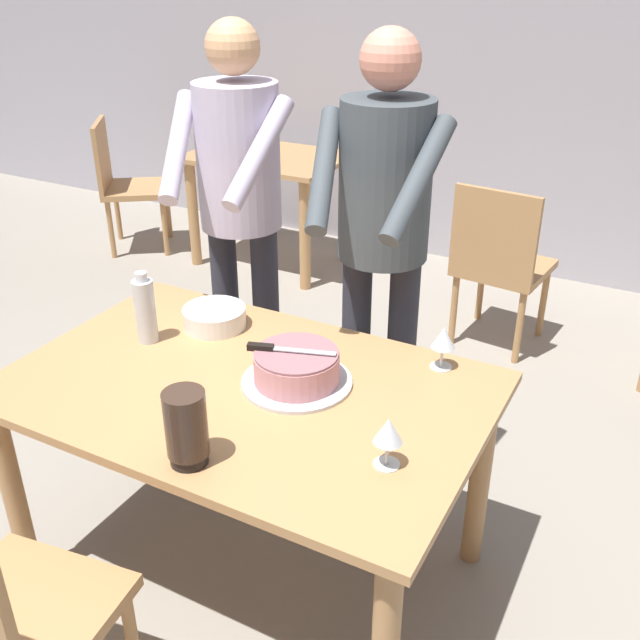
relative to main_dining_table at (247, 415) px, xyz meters
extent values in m
plane|color=gray|center=(0.00, 0.00, -0.64)|extent=(14.00, 14.00, 0.00)
cube|color=#ADA8B2|center=(0.00, 3.10, 0.71)|extent=(10.00, 0.12, 2.70)
cube|color=tan|center=(0.00, 0.00, 0.10)|extent=(1.46, 0.95, 0.03)
cylinder|color=tan|center=(-0.65, -0.40, -0.28)|extent=(0.07, 0.07, 0.72)
cylinder|color=tan|center=(-0.65, 0.40, -0.28)|extent=(0.07, 0.07, 0.72)
cylinder|color=tan|center=(0.65, 0.40, -0.28)|extent=(0.07, 0.07, 0.72)
cylinder|color=silver|center=(0.14, 0.08, 0.12)|extent=(0.34, 0.34, 0.01)
cylinder|color=#D18C93|center=(0.14, 0.08, 0.17)|extent=(0.26, 0.26, 0.09)
cylinder|color=#926267|center=(0.14, 0.08, 0.22)|extent=(0.25, 0.25, 0.01)
cube|color=silver|center=(0.16, 0.09, 0.23)|extent=(0.20, 0.08, 0.00)
cube|color=black|center=(0.03, 0.05, 0.23)|extent=(0.08, 0.05, 0.02)
cylinder|color=white|center=(-0.30, 0.27, 0.12)|extent=(0.22, 0.22, 0.01)
cylinder|color=white|center=(-0.30, 0.27, 0.13)|extent=(0.22, 0.22, 0.01)
cylinder|color=white|center=(-0.30, 0.27, 0.14)|extent=(0.22, 0.22, 0.01)
cylinder|color=white|center=(-0.30, 0.27, 0.15)|extent=(0.22, 0.22, 0.01)
cylinder|color=white|center=(-0.30, 0.27, 0.16)|extent=(0.22, 0.22, 0.01)
cylinder|color=white|center=(-0.30, 0.27, 0.17)|extent=(0.22, 0.22, 0.01)
cylinder|color=white|center=(-0.30, 0.27, 0.18)|extent=(0.22, 0.22, 0.01)
cylinder|color=silver|center=(0.53, -0.15, 0.11)|extent=(0.07, 0.07, 0.00)
cylinder|color=silver|center=(0.53, -0.15, 0.15)|extent=(0.01, 0.01, 0.07)
cone|color=silver|center=(0.53, -0.15, 0.22)|extent=(0.08, 0.08, 0.07)
cylinder|color=silver|center=(0.49, 0.38, 0.11)|extent=(0.07, 0.07, 0.00)
cylinder|color=silver|center=(0.49, 0.38, 0.15)|extent=(0.01, 0.01, 0.07)
cone|color=silver|center=(0.49, 0.38, 0.22)|extent=(0.08, 0.08, 0.07)
cylinder|color=silver|center=(-0.44, 0.08, 0.22)|extent=(0.07, 0.07, 0.22)
cylinder|color=silver|center=(-0.44, 0.08, 0.35)|extent=(0.04, 0.04, 0.03)
cylinder|color=black|center=(0.08, -0.38, 0.13)|extent=(0.10, 0.10, 0.03)
cylinder|color=#3F2D23|center=(0.08, -0.38, 0.23)|extent=(0.11, 0.11, 0.18)
cylinder|color=#2D2D38|center=(0.23, 0.70, -0.16)|extent=(0.11, 0.11, 0.95)
cylinder|color=#2D2D38|center=(0.05, 0.68, -0.16)|extent=(0.11, 0.11, 0.95)
cylinder|color=#3F474C|center=(0.14, 0.69, 0.59)|extent=(0.32, 0.32, 0.55)
sphere|color=tan|center=(0.14, 0.69, 0.98)|extent=(0.20, 0.20, 0.20)
cylinder|color=#3F474C|center=(0.32, 0.53, 0.66)|extent=(0.10, 0.42, 0.34)
cylinder|color=#3F474C|center=(0.01, 0.49, 0.66)|extent=(0.21, 0.41, 0.34)
cylinder|color=#2D2D38|center=(-0.39, 0.74, -0.16)|extent=(0.11, 0.11, 0.95)
cylinder|color=#2D2D38|center=(-0.57, 0.70, -0.16)|extent=(0.11, 0.11, 0.95)
cylinder|color=#B7ADC6|center=(-0.48, 0.72, 0.59)|extent=(0.32, 0.32, 0.55)
sphere|color=tan|center=(-0.48, 0.72, 0.98)|extent=(0.20, 0.20, 0.20)
cylinder|color=#B7ADC6|center=(-0.29, 0.58, 0.66)|extent=(0.07, 0.42, 0.34)
cylinder|color=#B7ADC6|center=(-0.60, 0.51, 0.66)|extent=(0.23, 0.41, 0.34)
cube|color=tan|center=(-0.19, -0.77, -0.21)|extent=(0.50, 0.50, 0.04)
cylinder|color=tan|center=(-0.39, -0.62, -0.43)|extent=(0.04, 0.04, 0.41)
cube|color=tan|center=(-1.40, 2.40, 0.09)|extent=(1.00, 0.70, 0.03)
cylinder|color=tan|center=(-1.83, 2.12, -0.28)|extent=(0.07, 0.07, 0.71)
cylinder|color=tan|center=(-0.98, 2.12, -0.28)|extent=(0.07, 0.07, 0.71)
cylinder|color=tan|center=(-1.83, 2.67, -0.28)|extent=(0.07, 0.07, 0.71)
cylinder|color=tan|center=(-0.98, 2.67, -0.28)|extent=(0.07, 0.07, 0.71)
cube|color=tan|center=(-2.36, 2.19, -0.21)|extent=(0.61, 0.61, 0.04)
cylinder|color=tan|center=(-2.31, 2.45, -0.43)|extent=(0.04, 0.04, 0.41)
cylinder|color=tan|center=(-2.11, 2.15, -0.43)|extent=(0.04, 0.04, 0.41)
cylinder|color=tan|center=(-2.61, 2.24, -0.43)|extent=(0.04, 0.04, 0.41)
cylinder|color=tan|center=(-2.40, 1.94, -0.43)|extent=(0.04, 0.04, 0.41)
cube|color=tan|center=(-2.53, 2.08, 0.04)|extent=(0.28, 0.38, 0.45)
cube|color=tan|center=(0.28, 2.03, -0.21)|extent=(0.48, 0.48, 0.04)
cylinder|color=tan|center=(0.12, 2.23, -0.43)|extent=(0.04, 0.04, 0.41)
cylinder|color=tan|center=(0.48, 2.19, -0.43)|extent=(0.04, 0.04, 0.41)
cylinder|color=tan|center=(0.08, 1.87, -0.43)|extent=(0.04, 0.04, 0.41)
cylinder|color=tan|center=(0.44, 1.83, -0.43)|extent=(0.04, 0.04, 0.41)
cube|color=tan|center=(0.26, 1.82, 0.04)|extent=(0.44, 0.08, 0.45)
camera|label=1|loc=(1.08, -1.55, 1.30)|focal=40.81mm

